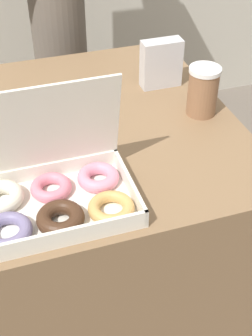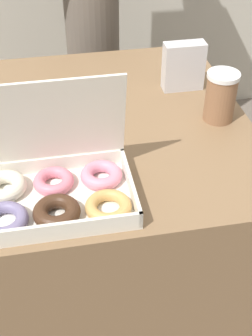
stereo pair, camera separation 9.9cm
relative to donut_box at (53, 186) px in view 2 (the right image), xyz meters
name	(u,v)px [view 2 (the right image)]	position (x,y,z in m)	size (l,w,h in m)	color
ground_plane	(96,285)	(0.10, 0.29, -0.76)	(14.00, 14.00, 0.00)	#665B51
table	(91,217)	(0.10, 0.29, -0.40)	(0.90, 0.87, 0.72)	brown
donut_box	(53,186)	(0.00, 0.00, 0.00)	(0.34, 0.24, 0.27)	white
coffee_cup	(221,96)	(0.47, 0.25, 0.03)	(0.09, 0.09, 0.14)	#8C6042
napkin_holder	(183,66)	(0.42, 0.43, 0.03)	(0.12, 0.05, 0.14)	silver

